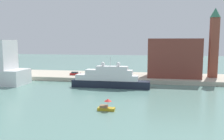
{
  "coord_description": "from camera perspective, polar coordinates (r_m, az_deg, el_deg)",
  "views": [
    {
      "loc": [
        20.92,
        -72.89,
        16.24
      ],
      "look_at": [
        6.17,
        6.0,
        6.37
      ],
      "focal_mm": 37.76,
      "sensor_mm": 36.0,
      "label": 1
    }
  ],
  "objects": [
    {
      "name": "person_figure",
      "position": [
        99.65,
        -7.55,
        -1.08
      ],
      "size": [
        0.36,
        0.36,
        1.58
      ],
      "color": "#334C8C",
      "rests_on": "quay_dock"
    },
    {
      "name": "large_yacht",
      "position": [
        82.73,
        -0.63,
        -2.16
      ],
      "size": [
        27.44,
        4.16,
        10.81
      ],
      "color": "black",
      "rests_on": "ground"
    },
    {
      "name": "small_motorboat",
      "position": [
        56.08,
        -1.4,
        -8.79
      ],
      "size": [
        4.06,
        1.75,
        2.83
      ],
      "color": "#B7991E",
      "rests_on": "ground"
    },
    {
      "name": "mooring_bollard",
      "position": [
        93.29,
        -2.68,
        -1.85
      ],
      "size": [
        0.37,
        0.37,
        0.6
      ],
      "primitive_type": "cylinder",
      "color": "black",
      "rests_on": "quay_dock"
    },
    {
      "name": "bell_tower",
      "position": [
        103.44,
        23.47,
        6.57
      ],
      "size": [
        4.17,
        4.17,
        27.71
      ],
      "color": "brown",
      "rests_on": "quay_dock"
    },
    {
      "name": "harbor_building",
      "position": [
        99.93,
        14.7,
        2.87
      ],
      "size": [
        20.73,
        12.57,
        15.66
      ],
      "primitive_type": "cube",
      "color": "brown",
      "rests_on": "quay_dock"
    },
    {
      "name": "ground",
      "position": [
        77.55,
        -5.33,
        -5.11
      ],
      "size": [
        400.0,
        400.0,
        0.0
      ],
      "primitive_type": "plane",
      "color": "slate"
    },
    {
      "name": "quay_dock",
      "position": [
        103.37,
        -1.21,
        -1.58
      ],
      "size": [
        110.0,
        22.3,
        1.59
      ],
      "primitive_type": "cube",
      "color": "#B7AD99",
      "rests_on": "ground"
    },
    {
      "name": "parked_car",
      "position": [
        103.34,
        -8.92,
        -0.88
      ],
      "size": [
        4.52,
        1.86,
        1.43
      ],
      "color": "#B21E1E",
      "rests_on": "quay_dock"
    }
  ]
}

